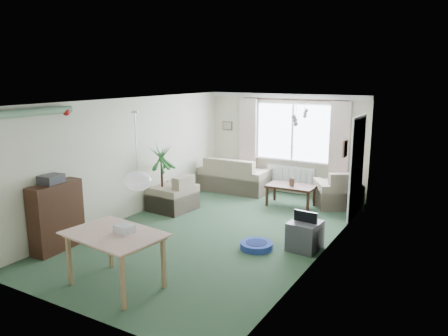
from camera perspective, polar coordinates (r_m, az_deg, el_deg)
The scene contains 25 objects.
ground at distance 8.15m, azimuth -1.07°, elevation -8.32°, with size 6.50×6.50×0.00m, color #2A4730.
window at distance 10.54m, azimuth 9.00°, elevation 4.65°, with size 1.80×0.03×1.30m, color white.
curtain_rod at distance 10.40m, azimuth 8.98°, elevation 8.81°, with size 2.60×0.03×0.03m, color black.
curtain_left at distance 10.95m, azimuth 3.14°, elevation 3.83°, with size 0.45×0.08×2.00m, color beige.
curtain_right at distance 10.13m, azimuth 14.82°, elevation 2.77°, with size 0.45×0.08×2.00m, color beige.
radiator at distance 10.70m, azimuth 8.73°, elevation -1.22°, with size 1.20×0.10×0.55m, color white.
doorway at distance 9.14m, azimuth 16.99°, elevation -0.07°, with size 0.03×0.95×2.00m, color black.
pendant_lamp at distance 5.82m, azimuth -11.22°, elevation -1.69°, with size 0.36×0.36×0.36m, color white.
tinsel_garland at distance 7.27m, azimuth -24.26°, elevation 6.60°, with size 1.60×1.60×0.12m, color #196626.
bauble_cluster_a at distance 7.91m, azimuth 10.46°, elevation 7.39°, with size 0.20×0.20×0.20m, color silver.
bauble_cluster_b at distance 6.69m, azimuth 9.38°, elevation 6.59°, with size 0.20×0.20×0.20m, color silver.
wall_picture_back at distance 11.31m, azimuth 0.44°, elevation 5.55°, with size 0.28×0.03×0.22m, color brown.
wall_picture_right at distance 8.08m, azimuth 15.55°, elevation 2.45°, with size 0.03×0.24×0.30m, color brown.
sofa at distance 10.84m, azimuth 1.47°, elevation -0.79°, with size 1.69×0.89×0.84m, color beige.
armchair_corner at distance 9.89m, azimuth 14.62°, elevation -2.57°, with size 0.91×0.86×0.81m, color beige.
armchair_left at distance 9.38m, azimuth -6.75°, elevation -3.15°, with size 0.87×0.82×0.78m, color #B6AF8A.
coffee_table at distance 9.75m, azimuth 8.70°, elevation -3.57°, with size 1.03×0.57×0.46m, color black.
photo_frame at distance 9.69m, azimuth 8.85°, elevation -1.77°, with size 0.12×0.02×0.16m, color brown.
bookshelf at distance 7.70m, azimuth -21.03°, elevation -5.94°, with size 0.31×0.92×1.13m, color black.
hifi_box at distance 7.55m, azimuth -21.66°, elevation -1.35°, with size 0.28×0.35×0.14m, color #313035.
houseplant at distance 9.27m, azimuth -8.10°, elevation -1.26°, with size 0.62×0.62×1.44m, color #1B511F.
dining_table at distance 6.22m, azimuth -13.94°, elevation -11.65°, with size 1.20×0.80×0.75m, color tan.
gift_box at distance 6.06m, azimuth -12.90°, elevation -7.83°, with size 0.25×0.18×0.12m, color silver.
tv_cube at distance 7.42m, azimuth 10.52°, elevation -8.67°, with size 0.48×0.52×0.48m, color #3B3C41.
pet_bed at distance 7.40m, azimuth 4.25°, elevation -10.08°, with size 0.54×0.54×0.11m, color navy.
Camera 1 is at (3.96, -6.53, 2.85)m, focal length 35.00 mm.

